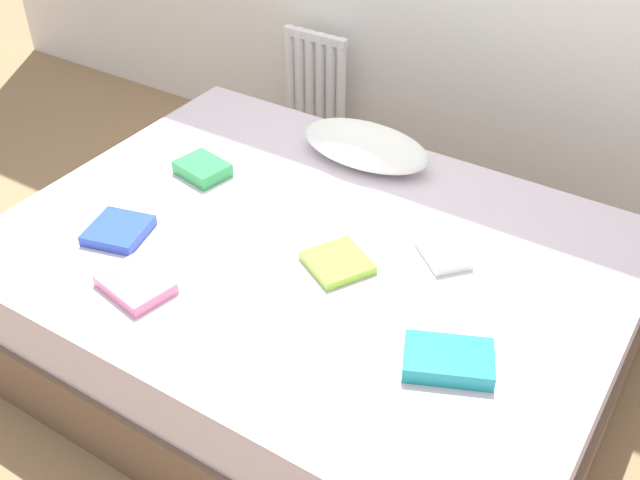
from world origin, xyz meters
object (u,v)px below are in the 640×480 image
at_px(pillow, 365,146).
at_px(textbook_white, 444,252).
at_px(textbook_blue, 118,231).
at_px(textbook_teal, 448,360).
at_px(textbook_green, 203,169).
at_px(textbook_lime, 338,263).
at_px(bed, 312,301).
at_px(textbook_pink, 135,284).
at_px(radiator, 315,83).

relative_size(pillow, textbook_white, 2.89).
bearing_deg(textbook_blue, textbook_teal, -12.57).
relative_size(textbook_green, textbook_blue, 0.96).
bearing_deg(textbook_blue, pillow, 46.89).
height_order(textbook_lime, textbook_blue, textbook_blue).
relative_size(bed, textbook_pink, 9.30).
height_order(textbook_teal, textbook_blue, textbook_teal).
bearing_deg(bed, radiator, 122.37).
relative_size(radiator, textbook_green, 2.84).
height_order(bed, textbook_teal, textbook_teal).
xyz_separation_m(radiator, textbook_green, (0.20, -1.07, 0.14)).
distance_m(pillow, textbook_teal, 1.06).
xyz_separation_m(textbook_teal, textbook_blue, (-1.15, -0.04, -0.01)).
relative_size(textbook_teal, textbook_pink, 1.10).
relative_size(textbook_teal, textbook_blue, 1.27).
relative_size(radiator, textbook_blue, 2.72).
distance_m(radiator, textbook_white, 1.55).
distance_m(textbook_teal, textbook_green, 1.22).
bearing_deg(radiator, textbook_blue, -82.21).
relative_size(bed, textbook_green, 11.23).
bearing_deg(textbook_lime, radiator, 154.39).
bearing_deg(textbook_lime, textbook_teal, 5.56).
distance_m(textbook_lime, textbook_blue, 0.73).
distance_m(textbook_green, textbook_white, 0.95).
height_order(radiator, textbook_green, radiator).
distance_m(pillow, textbook_blue, 0.95).
relative_size(pillow, textbook_pink, 2.35).
relative_size(radiator, textbook_pink, 2.36).
relative_size(bed, textbook_white, 11.41).
distance_m(radiator, textbook_teal, 2.00).
distance_m(textbook_blue, textbook_pink, 0.29).
height_order(textbook_teal, textbook_lime, textbook_teal).
distance_m(bed, textbook_blue, 0.69).
bearing_deg(textbook_blue, textbook_green, 75.65).
bearing_deg(textbook_green, pillow, 52.61).
xyz_separation_m(textbook_white, textbook_blue, (-0.94, -0.47, -0.00)).
bearing_deg(textbook_teal, textbook_lime, 132.48).
bearing_deg(textbook_green, textbook_pink, -57.28).
xyz_separation_m(textbook_lime, textbook_pink, (-0.45, -0.42, 0.00)).
relative_size(bed, radiator, 3.95).
relative_size(textbook_white, textbook_blue, 0.94).
bearing_deg(radiator, textbook_lime, -54.60).
height_order(pillow, textbook_lime, pillow).
xyz_separation_m(textbook_green, textbook_lime, (0.69, -0.19, -0.01)).
distance_m(pillow, textbook_green, 0.61).
bearing_deg(textbook_blue, radiator, 83.00).
bearing_deg(bed, textbook_pink, -124.14).
bearing_deg(textbook_teal, radiator, 108.89).
height_order(bed, textbook_white, textbook_white).
xyz_separation_m(textbook_teal, textbook_green, (-1.16, 0.39, 0.00)).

